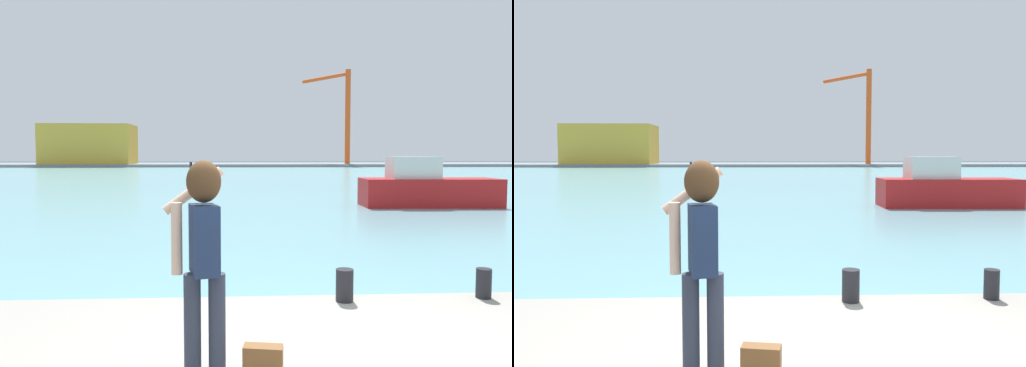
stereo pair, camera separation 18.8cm
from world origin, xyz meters
The scene contains 10 objects.
ground_plane centered at (0.00, 50.00, 0.00)m, with size 220.00×220.00×0.00m, color #334751.
harbor_water centered at (0.00, 52.00, 0.01)m, with size 140.00×100.00×0.02m, color #6BA8B2.
far_shore_dock centered at (0.00, 92.00, 0.26)m, with size 140.00×20.00×0.53m, color gray.
person_photographer centered at (-0.94, -0.07, 1.60)m, with size 0.53×0.54×1.74m.
handbag centered at (-0.46, -0.15, 0.65)m, with size 0.32×0.14×0.24m, color brown.
harbor_bollard centered at (0.67, 1.74, 0.73)m, with size 0.21×0.21×0.39m, color black.
harbor_bollard_2 centered at (2.44, 1.78, 0.72)m, with size 0.18×0.18×0.37m, color black.
boat_moored centered at (7.99, 16.74, 0.83)m, with size 5.99×2.25×2.21m.
warehouse_left centered at (-26.88, 87.61, 4.20)m, with size 16.18×9.31×7.33m, color gold.
port_crane centered at (20.83, 87.31, 11.49)m, with size 7.61×11.25×17.76m.
Camera 1 is at (-0.72, -3.91, 2.32)m, focal length 33.56 mm.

